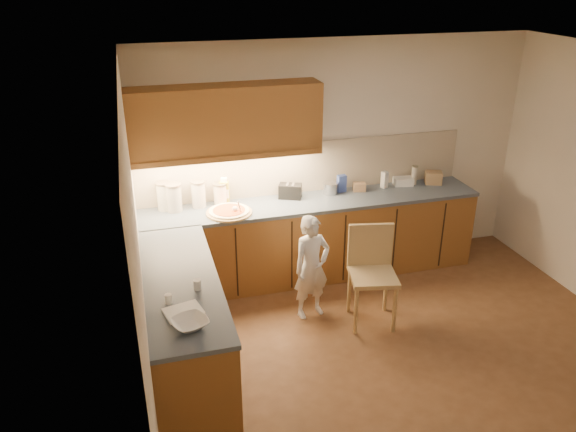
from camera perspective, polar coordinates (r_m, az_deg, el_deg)
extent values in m
plane|color=brown|center=(5.39, 12.09, -13.90)|extent=(4.50, 4.50, 0.00)
cube|color=beige|center=(6.40, 4.97, 6.07)|extent=(4.50, 0.04, 2.60)
cube|color=beige|center=(4.18, -14.85, -4.93)|extent=(0.04, 4.00, 2.60)
cube|color=white|center=(4.34, 15.12, 14.38)|extent=(4.50, 4.00, 0.04)
cube|color=brown|center=(6.35, 2.46, -2.41)|extent=(3.75, 0.60, 0.88)
cube|color=brown|center=(4.98, -10.48, -11.04)|extent=(0.60, 2.00, 0.88)
cube|color=#404C5C|center=(6.16, 2.54, 1.42)|extent=(3.77, 0.62, 0.04)
cube|color=#404C5C|center=(4.73, -10.89, -6.47)|extent=(0.62, 2.02, 0.04)
cube|color=black|center=(5.83, -11.05, -5.47)|extent=(0.02, 0.01, 0.80)
cube|color=black|center=(5.89, -5.23, -4.76)|extent=(0.02, 0.01, 0.80)
cube|color=black|center=(6.01, 0.40, -4.03)|extent=(0.02, 0.01, 0.80)
cube|color=black|center=(6.18, 5.76, -3.30)|extent=(0.02, 0.01, 0.80)
cube|color=black|center=(6.41, 10.77, -2.58)|extent=(0.02, 0.01, 0.80)
cube|color=black|center=(6.68, 15.40, -1.90)|extent=(0.02, 0.01, 0.80)
cube|color=#B9AA8F|center=(6.30, 1.78, 4.98)|extent=(3.75, 0.02, 0.58)
cube|color=brown|center=(5.77, -6.34, 9.67)|extent=(1.95, 0.35, 0.70)
cube|color=brown|center=(5.70, -5.87, 5.85)|extent=(1.95, 0.02, 0.06)
cylinder|color=tan|center=(5.85, -6.00, 0.35)|extent=(0.48, 0.48, 0.02)
cylinder|color=#F6E8C1|center=(5.84, -6.01, 0.52)|extent=(0.42, 0.42, 0.02)
cylinder|color=#C5461A|center=(5.83, -6.01, 0.62)|extent=(0.33, 0.33, 0.01)
sphere|color=white|center=(5.80, -5.40, 0.73)|extent=(0.06, 0.06, 0.06)
cylinder|color=white|center=(5.74, -4.93, 0.82)|extent=(0.07, 0.10, 0.19)
imported|color=white|center=(5.58, 2.42, -5.22)|extent=(0.45, 0.34, 1.09)
cylinder|color=tan|center=(5.48, 6.91, -9.59)|extent=(0.04, 0.04, 0.50)
cylinder|color=tan|center=(5.56, 10.78, -9.35)|extent=(0.04, 0.04, 0.50)
cylinder|color=tan|center=(5.79, 6.25, -7.54)|extent=(0.04, 0.04, 0.50)
cylinder|color=tan|center=(5.86, 9.90, -7.34)|extent=(0.04, 0.04, 0.50)
cube|color=tan|center=(5.53, 8.63, -6.06)|extent=(0.52, 0.52, 0.04)
cube|color=tan|center=(5.59, 8.37, -2.87)|extent=(0.44, 0.13, 0.44)
imported|color=white|center=(4.11, -9.94, -10.69)|extent=(0.32, 0.32, 0.06)
cylinder|color=silver|center=(6.00, -12.50, 1.90)|extent=(0.14, 0.14, 0.29)
cylinder|color=gray|center=(5.95, -12.63, 3.26)|extent=(0.15, 0.15, 0.02)
cylinder|color=beige|center=(5.95, -11.51, 1.76)|extent=(0.16, 0.16, 0.28)
cylinder|color=tan|center=(5.90, -11.63, 3.12)|extent=(0.17, 0.17, 0.02)
cylinder|color=silver|center=(6.01, -9.08, 2.14)|extent=(0.15, 0.15, 0.27)
cylinder|color=tan|center=(5.96, -9.17, 3.43)|extent=(0.16, 0.16, 0.02)
cylinder|color=white|center=(6.05, -6.89, 2.17)|extent=(0.14, 0.14, 0.22)
cylinder|color=gray|center=(6.01, -6.94, 3.24)|extent=(0.15, 0.15, 0.02)
cube|color=gold|center=(6.06, -6.48, 2.37)|extent=(0.12, 0.10, 0.25)
cube|color=white|center=(6.01, -6.54, 3.68)|extent=(0.07, 0.06, 0.04)
cube|color=black|center=(6.19, 0.23, 2.54)|extent=(0.28, 0.23, 0.16)
cube|color=#B9B8BE|center=(6.16, -0.05, 3.26)|extent=(0.07, 0.11, 0.00)
cube|color=#B9B8BE|center=(6.15, 0.52, 3.23)|extent=(0.07, 0.11, 0.00)
cylinder|color=#B7B7BC|center=(6.33, 4.30, 2.79)|extent=(0.16, 0.16, 0.12)
cylinder|color=#B7B7BC|center=(6.30, 4.32, 3.35)|extent=(0.17, 0.17, 0.01)
cube|color=#324797|center=(6.39, 5.47, 3.31)|extent=(0.10, 0.08, 0.20)
cube|color=#A47F58|center=(6.45, 7.25, 2.95)|extent=(0.15, 0.12, 0.10)
cube|color=silver|center=(6.57, 9.79, 3.64)|extent=(0.08, 0.08, 0.19)
cube|color=silver|center=(6.71, 11.61, 3.47)|extent=(0.24, 0.19, 0.09)
cylinder|color=beige|center=(6.75, 12.69, 4.03)|extent=(0.07, 0.07, 0.21)
cylinder|color=gray|center=(6.71, 12.78, 4.93)|extent=(0.07, 0.07, 0.01)
cube|color=#9B7B53|center=(6.83, 14.56, 3.80)|extent=(0.23, 0.20, 0.15)
cube|color=white|center=(4.28, -10.58, -9.53)|extent=(0.31, 0.27, 0.02)
cylinder|color=white|center=(4.41, -12.06, -8.22)|extent=(0.06, 0.06, 0.07)
cylinder|color=silver|center=(4.53, -9.20, -6.90)|extent=(0.08, 0.08, 0.08)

